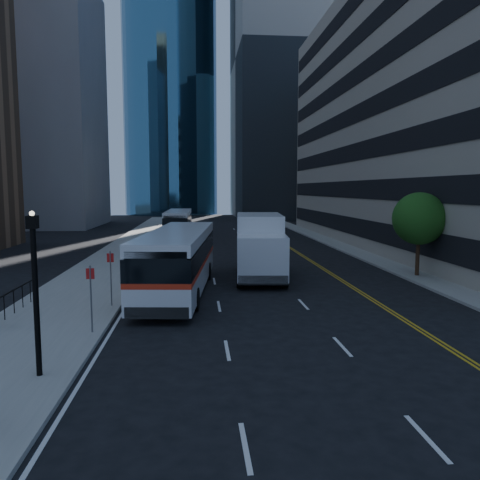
{
  "coord_description": "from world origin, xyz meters",
  "views": [
    {
      "loc": [
        -4.46,
        -19.32,
        5.44
      ],
      "look_at": [
        -2.27,
        4.73,
        2.8
      ],
      "focal_mm": 35.0,
      "sensor_mm": 36.0,
      "label": 1
    }
  ],
  "objects_px": {
    "lamp_post": "(35,287)",
    "bus_rear": "(178,223)",
    "box_truck": "(260,245)",
    "street_tree": "(419,219)",
    "bus_front": "(179,259)"
  },
  "relations": [
    {
      "from": "bus_front",
      "to": "lamp_post",
      "type": "bearing_deg",
      "value": -101.84
    },
    {
      "from": "street_tree",
      "to": "lamp_post",
      "type": "xyz_separation_m",
      "value": [
        -18.0,
        -14.0,
        -0.92
      ]
    },
    {
      "from": "street_tree",
      "to": "bus_rear",
      "type": "height_order",
      "value": "street_tree"
    },
    {
      "from": "lamp_post",
      "to": "bus_rear",
      "type": "relative_size",
      "value": 0.39
    },
    {
      "from": "lamp_post",
      "to": "bus_rear",
      "type": "xyz_separation_m",
      "value": [
        2.4,
        39.81,
        -1.08
      ]
    },
    {
      "from": "street_tree",
      "to": "bus_front",
      "type": "height_order",
      "value": "street_tree"
    },
    {
      "from": "lamp_post",
      "to": "box_truck",
      "type": "height_order",
      "value": "lamp_post"
    },
    {
      "from": "bus_rear",
      "to": "box_truck",
      "type": "xyz_separation_m",
      "value": [
        5.94,
        -24.86,
        0.38
      ]
    },
    {
      "from": "street_tree",
      "to": "bus_front",
      "type": "relative_size",
      "value": 0.39
    },
    {
      "from": "lamp_post",
      "to": "box_truck",
      "type": "distance_m",
      "value": 17.13
    },
    {
      "from": "street_tree",
      "to": "bus_front",
      "type": "bearing_deg",
      "value": -168.89
    },
    {
      "from": "bus_front",
      "to": "bus_rear",
      "type": "relative_size",
      "value": 1.1
    },
    {
      "from": "lamp_post",
      "to": "bus_front",
      "type": "relative_size",
      "value": 0.35
    },
    {
      "from": "street_tree",
      "to": "lamp_post",
      "type": "relative_size",
      "value": 1.12
    },
    {
      "from": "bus_rear",
      "to": "box_truck",
      "type": "distance_m",
      "value": 25.57
    }
  ]
}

